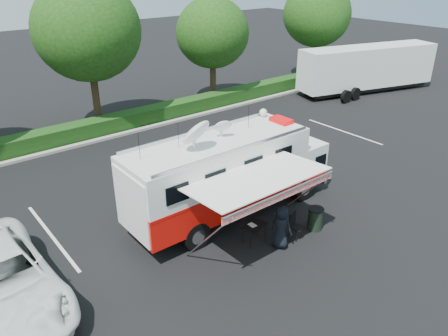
# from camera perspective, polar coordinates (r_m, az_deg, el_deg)

# --- Properties ---
(ground_plane) EXTENTS (120.00, 120.00, 0.00)m
(ground_plane) POSITION_cam_1_polar(r_m,az_deg,el_deg) (18.44, 0.98, -5.85)
(ground_plane) COLOR black
(ground_plane) RESTS_ON ground
(back_border) EXTENTS (60.00, 6.14, 8.87)m
(back_border) POSITION_cam_1_polar(r_m,az_deg,el_deg) (27.76, -14.87, 15.26)
(back_border) COLOR #9E998E
(back_border) RESTS_ON ground_plane
(stall_lines) EXTENTS (24.12, 5.50, 0.01)m
(stall_lines) POSITION_cam_1_polar(r_m,az_deg,el_deg) (20.29, -5.54, -2.82)
(stall_lines) COLOR silver
(stall_lines) RESTS_ON ground_plane
(command_truck) EXTENTS (9.12, 2.51, 4.38)m
(command_truck) POSITION_cam_1_polar(r_m,az_deg,el_deg) (17.49, 0.82, -0.70)
(command_truck) COLOR black
(command_truck) RESTS_ON ground_plane
(awning) EXTENTS (4.98, 2.58, 3.01)m
(awning) POSITION_cam_1_polar(r_m,az_deg,el_deg) (14.84, 4.81, -1.80)
(awning) COLOR silver
(awning) RESTS_ON ground_plane
(white_suv) EXTENTS (3.15, 6.61, 1.82)m
(white_suv) POSITION_cam_1_polar(r_m,az_deg,el_deg) (15.66, -26.71, -15.66)
(white_suv) COLOR white
(white_suv) RESTS_ON ground_plane
(person) EXTENTS (0.80, 0.96, 1.68)m
(person) POSITION_cam_1_polar(r_m,az_deg,el_deg) (16.60, 7.30, -10.10)
(person) COLOR black
(person) RESTS_ON ground_plane
(folding_table) EXTENTS (1.03, 0.84, 0.77)m
(folding_table) POSITION_cam_1_polar(r_m,az_deg,el_deg) (16.30, 3.95, -7.59)
(folding_table) COLOR black
(folding_table) RESTS_ON ground_plane
(folding_chair) EXTENTS (0.58, 0.61, 1.00)m
(folding_chair) POSITION_cam_1_polar(r_m,az_deg,el_deg) (16.87, 9.18, -7.14)
(folding_chair) COLOR black
(folding_chair) RESTS_ON ground_plane
(trash_bin) EXTENTS (0.62, 0.62, 0.92)m
(trash_bin) POSITION_cam_1_polar(r_m,az_deg,el_deg) (17.55, 11.83, -6.49)
(trash_bin) COLOR black
(trash_bin) RESTS_ON ground_plane
(semi_trailer) EXTENTS (11.65, 5.43, 3.53)m
(semi_trailer) POSITION_cam_1_polar(r_m,az_deg,el_deg) (36.98, 18.18, 12.31)
(semi_trailer) COLOR silver
(semi_trailer) RESTS_ON ground_plane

